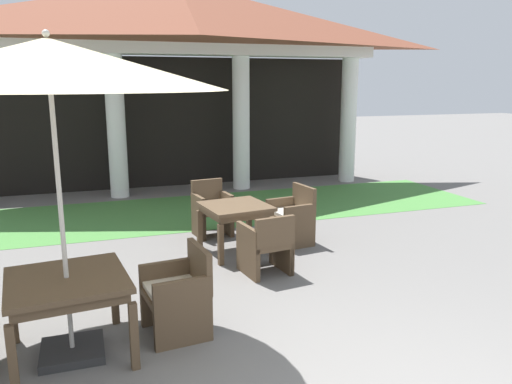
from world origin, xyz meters
name	(u,v)px	position (x,y,z in m)	size (l,w,h in m)	color
background_pavilion	(177,31)	(0.00, 8.81, 3.49)	(9.46, 2.96, 4.47)	white
lawn_strip	(201,210)	(0.00, 6.95, 0.00)	(11.26, 2.71, 0.01)	#47843D
patio_table_near_foreground	(67,288)	(-2.28, 2.16, 0.65)	(1.11, 1.11, 0.75)	brown
patio_umbrella_near_foreground	(49,66)	(-2.28, 2.16, 2.55)	(2.90, 2.90, 2.83)	#2D2D2D
patio_chair_near_foreground_east	(179,294)	(-1.28, 2.27, 0.41)	(0.63, 0.66, 0.86)	brown
patio_table_mid_left	(236,212)	(-0.05, 4.41, 0.60)	(1.00, 1.00, 0.71)	brown
patio_chair_mid_left_east	(292,216)	(0.88, 4.54, 0.42)	(0.61, 0.68, 0.88)	brown
patio_chair_mid_left_north	(212,210)	(-0.18, 5.35, 0.42)	(0.61, 0.58, 0.88)	brown
patio_chair_mid_left_south	(266,244)	(0.07, 3.48, 0.39)	(0.63, 0.65, 0.80)	brown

